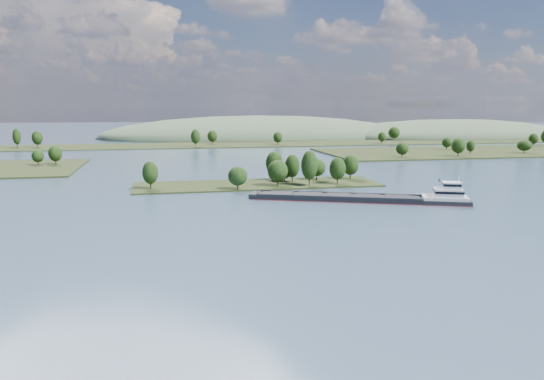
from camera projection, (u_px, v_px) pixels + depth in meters
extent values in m
plane|color=#3C4F67|center=(293.00, 214.00, 160.22)|extent=(1800.00, 1800.00, 0.00)
cube|color=black|center=(258.00, 185.00, 218.16)|extent=(100.00, 30.00, 1.20)
cylinder|color=black|center=(309.00, 180.00, 213.02)|extent=(0.50, 0.50, 4.63)
ellipsoid|color=black|center=(309.00, 165.00, 212.08)|extent=(6.79, 6.79, 11.89)
cylinder|color=black|center=(274.00, 175.00, 230.39)|extent=(0.50, 0.50, 4.01)
ellipsoid|color=black|center=(274.00, 163.00, 229.57)|extent=(7.49, 7.49, 10.30)
cylinder|color=black|center=(278.00, 181.00, 212.62)|extent=(0.50, 0.50, 3.37)
ellipsoid|color=black|center=(278.00, 171.00, 211.94)|extent=(8.35, 8.35, 8.67)
cylinder|color=black|center=(285.00, 178.00, 224.10)|extent=(0.50, 0.50, 2.67)
ellipsoid|color=black|center=(285.00, 170.00, 223.56)|extent=(6.23, 6.23, 6.86)
cylinder|color=black|center=(238.00, 185.00, 203.73)|extent=(0.50, 0.50, 2.86)
ellipsoid|color=black|center=(238.00, 176.00, 203.15)|extent=(7.60, 7.60, 7.36)
cylinder|color=black|center=(151.00, 184.00, 205.10)|extent=(0.50, 0.50, 3.50)
ellipsoid|color=black|center=(150.00, 173.00, 204.39)|extent=(6.08, 6.08, 9.01)
cylinder|color=black|center=(292.00, 177.00, 222.56)|extent=(0.50, 0.50, 3.83)
ellipsoid|color=black|center=(292.00, 166.00, 221.78)|extent=(6.19, 6.19, 9.85)
cylinder|color=black|center=(350.00, 175.00, 231.56)|extent=(0.50, 0.50, 3.49)
ellipsoid|color=black|center=(350.00, 165.00, 230.86)|extent=(7.19, 7.19, 8.97)
cylinder|color=black|center=(337.00, 180.00, 217.20)|extent=(0.50, 0.50, 3.57)
ellipsoid|color=black|center=(338.00, 169.00, 216.48)|extent=(6.73, 6.73, 9.18)
cylinder|color=black|center=(317.00, 176.00, 229.85)|extent=(0.50, 0.50, 2.94)
ellipsoid|color=black|center=(317.00, 168.00, 229.25)|extent=(7.50, 7.50, 7.57)
cylinder|color=black|center=(56.00, 161.00, 286.78)|extent=(0.50, 0.50, 3.30)
ellipsoid|color=black|center=(55.00, 154.00, 286.11)|extent=(7.21, 7.21, 8.50)
cylinder|color=black|center=(38.00, 162.00, 284.53)|extent=(0.50, 0.50, 2.63)
ellipsoid|color=black|center=(38.00, 156.00, 284.00)|extent=(6.33, 6.33, 6.75)
cube|color=black|center=(541.00, 151.00, 381.18)|extent=(320.00, 90.00, 1.60)
cylinder|color=black|center=(402.00, 155.00, 325.14)|extent=(0.50, 0.50, 3.02)
ellipsoid|color=black|center=(402.00, 149.00, 324.53)|extent=(7.71, 7.71, 7.76)
cylinder|color=black|center=(524.00, 151.00, 354.92)|extent=(0.50, 0.50, 2.86)
ellipsoid|color=black|center=(524.00, 145.00, 354.34)|extent=(9.60, 9.60, 7.35)
cylinder|color=black|center=(458.00, 153.00, 332.31)|extent=(0.50, 0.50, 3.72)
ellipsoid|color=black|center=(458.00, 146.00, 331.56)|extent=(8.63, 8.63, 9.56)
cylinder|color=black|center=(470.00, 152.00, 348.59)|extent=(0.50, 0.50, 2.91)
ellipsoid|color=black|center=(471.00, 146.00, 348.01)|extent=(5.55, 5.55, 7.47)
cylinder|color=black|center=(447.00, 147.00, 382.20)|extent=(0.50, 0.50, 2.84)
ellipsoid|color=black|center=(447.00, 142.00, 381.62)|extent=(7.30, 7.30, 7.31)
cylinder|color=black|center=(533.00, 144.00, 412.97)|extent=(0.50, 0.50, 3.24)
ellipsoid|color=black|center=(533.00, 139.00, 412.32)|extent=(7.23, 7.23, 8.34)
cube|color=black|center=(209.00, 145.00, 430.62)|extent=(900.00, 60.00, 1.20)
cylinder|color=black|center=(17.00, 145.00, 400.53)|extent=(0.50, 0.50, 4.70)
ellipsoid|color=black|center=(17.00, 137.00, 399.58)|extent=(5.94, 5.94, 12.09)
cylinder|color=black|center=(382.00, 142.00, 442.06)|extent=(0.50, 0.50, 3.18)
ellipsoid|color=black|center=(382.00, 137.00, 441.42)|extent=(6.56, 6.56, 8.18)
cylinder|color=black|center=(212.00, 142.00, 436.17)|extent=(0.50, 0.50, 3.73)
ellipsoid|color=black|center=(212.00, 136.00, 435.42)|extent=(8.09, 8.09, 9.58)
cylinder|color=black|center=(394.00, 138.00, 480.04)|extent=(0.50, 0.50, 4.09)
ellipsoid|color=black|center=(394.00, 133.00, 479.22)|extent=(10.21, 10.21, 10.52)
cylinder|color=black|center=(38.00, 145.00, 401.31)|extent=(0.50, 0.50, 4.15)
ellipsoid|color=black|center=(37.00, 138.00, 400.47)|extent=(7.96, 7.96, 10.68)
cylinder|color=black|center=(278.00, 143.00, 430.32)|extent=(0.50, 0.50, 3.39)
ellipsoid|color=black|center=(278.00, 137.00, 429.64)|extent=(7.49, 7.49, 8.71)
cylinder|color=black|center=(196.00, 144.00, 411.01)|extent=(0.50, 0.50, 4.40)
ellipsoid|color=black|center=(195.00, 136.00, 410.12)|extent=(7.06, 7.06, 11.32)
ellipsoid|color=#41553A|center=(452.00, 136.00, 551.50)|extent=(260.00, 140.00, 36.00)
ellipsoid|color=#41553A|center=(259.00, 137.00, 539.49)|extent=(320.00, 160.00, 44.00)
cube|color=black|center=(359.00, 200.00, 182.37)|extent=(70.85, 36.36, 2.01)
cube|color=maroon|center=(359.00, 201.00, 182.43)|extent=(71.08, 36.60, 0.23)
cube|color=black|center=(339.00, 193.00, 187.82)|extent=(52.34, 21.99, 0.73)
cube|color=black|center=(337.00, 197.00, 179.15)|extent=(52.34, 21.99, 0.73)
cube|color=black|center=(338.00, 196.00, 183.51)|extent=(53.66, 28.53, 0.27)
cube|color=black|center=(281.00, 193.00, 187.09)|extent=(10.44, 10.05, 0.32)
cube|color=black|center=(309.00, 194.00, 185.27)|extent=(10.44, 10.05, 0.32)
cube|color=black|center=(338.00, 195.00, 183.46)|extent=(10.44, 10.05, 0.32)
cube|color=black|center=(368.00, 196.00, 181.65)|extent=(10.44, 10.05, 0.32)
cube|color=black|center=(398.00, 197.00, 179.84)|extent=(10.44, 10.05, 0.32)
cube|color=black|center=(255.00, 195.00, 188.98)|extent=(5.67, 8.63, 1.82)
cylinder|color=black|center=(257.00, 192.00, 188.61)|extent=(0.29, 0.29, 2.01)
cube|color=silver|center=(445.00, 198.00, 177.02)|extent=(16.82, 13.67, 1.09)
cube|color=silver|center=(448.00, 192.00, 176.56)|extent=(11.21, 10.23, 2.73)
cube|color=black|center=(448.00, 191.00, 176.50)|extent=(11.45, 10.47, 0.82)
cube|color=silver|center=(451.00, 186.00, 176.02)|extent=(7.15, 7.15, 2.01)
cube|color=black|center=(451.00, 184.00, 175.96)|extent=(7.39, 7.39, 0.73)
cube|color=silver|center=(452.00, 182.00, 175.84)|extent=(7.62, 7.62, 0.18)
cylinder|color=silver|center=(459.00, 179.00, 175.26)|extent=(0.24, 0.24, 2.37)
cylinder|color=black|center=(439.00, 180.00, 179.13)|extent=(0.60, 0.60, 1.09)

